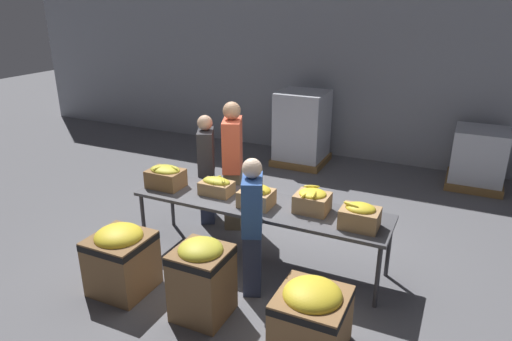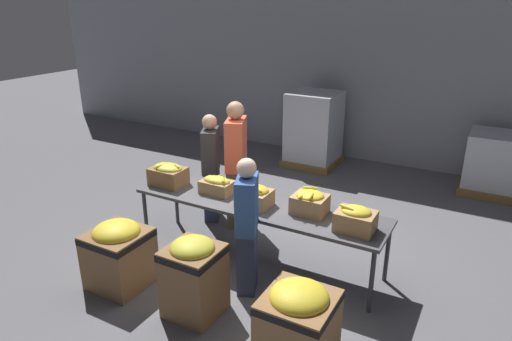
{
  "view_description": "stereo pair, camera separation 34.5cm",
  "coord_description": "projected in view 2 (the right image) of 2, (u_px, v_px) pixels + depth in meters",
  "views": [
    {
      "loc": [
        2.06,
        -4.48,
        3.07
      ],
      "look_at": [
        -0.14,
        0.22,
        1.09
      ],
      "focal_mm": 32.0,
      "sensor_mm": 36.0,
      "label": 1
    },
    {
      "loc": [
        2.37,
        -4.32,
        3.07
      ],
      "look_at": [
        -0.14,
        0.22,
        1.09
      ],
      "focal_mm": 32.0,
      "sensor_mm": 36.0,
      "label": 2
    }
  ],
  "objects": [
    {
      "name": "sorting_table",
      "position": [
        257.0,
        207.0,
        5.44
      ],
      "size": [
        3.12,
        0.76,
        0.77
      ],
      "color": "#4C4C51",
      "rests_on": "ground_plane"
    },
    {
      "name": "donation_bin_2",
      "position": [
        298.0,
        317.0,
        4.1
      ],
      "size": [
        0.63,
        0.63,
        0.7
      ],
      "color": "olive",
      "rests_on": "ground_plane"
    },
    {
      "name": "pallet_stack_0",
      "position": [
        493.0,
        164.0,
        7.51
      ],
      "size": [
        0.91,
        0.91,
        1.01
      ],
      "color": "olive",
      "rests_on": "ground_plane"
    },
    {
      "name": "volunteer_0",
      "position": [
        211.0,
        169.0,
        6.5
      ],
      "size": [
        0.38,
        0.47,
        1.57
      ],
      "rotation": [
        0.0,
        0.0,
        -1.11
      ],
      "color": "#2D3856",
      "rests_on": "ground_plane"
    },
    {
      "name": "banana_box_2",
      "position": [
        255.0,
        195.0,
        5.31
      ],
      "size": [
        0.38,
        0.32,
        0.26
      ],
      "color": "tan",
      "rests_on": "sorting_table"
    },
    {
      "name": "volunteer_1",
      "position": [
        247.0,
        227.0,
        4.87
      ],
      "size": [
        0.35,
        0.46,
        1.55
      ],
      "rotation": [
        0.0,
        0.0,
        1.97
      ],
      "color": "#2D3856",
      "rests_on": "ground_plane"
    },
    {
      "name": "ground_plane",
      "position": [
        257.0,
        259.0,
        5.7
      ],
      "size": [
        30.0,
        30.0,
        0.0
      ],
      "primitive_type": "plane",
      "color": "slate"
    },
    {
      "name": "donation_bin_1",
      "position": [
        194.0,
        274.0,
        4.59
      ],
      "size": [
        0.53,
        0.53,
        0.85
      ],
      "color": "olive",
      "rests_on": "ground_plane"
    },
    {
      "name": "banana_box_4",
      "position": [
        355.0,
        219.0,
        4.75
      ],
      "size": [
        0.4,
        0.31,
        0.29
      ],
      "color": "tan",
      "rests_on": "sorting_table"
    },
    {
      "name": "wall_back",
      "position": [
        370.0,
        58.0,
        8.55
      ],
      "size": [
        16.0,
        0.08,
        4.0
      ],
      "color": "#9399A3",
      "rests_on": "ground_plane"
    },
    {
      "name": "volunteer_2",
      "position": [
        236.0,
        166.0,
        6.29
      ],
      "size": [
        0.4,
        0.53,
        1.79
      ],
      "rotation": [
        0.0,
        0.0,
        -1.18
      ],
      "color": "#6B604C",
      "rests_on": "ground_plane"
    },
    {
      "name": "banana_box_0",
      "position": [
        168.0,
        174.0,
        5.91
      ],
      "size": [
        0.44,
        0.33,
        0.3
      ],
      "color": "olive",
      "rests_on": "sorting_table"
    },
    {
      "name": "banana_box_1",
      "position": [
        217.0,
        185.0,
        5.67
      ],
      "size": [
        0.4,
        0.26,
        0.23
      ],
      "color": "tan",
      "rests_on": "sorting_table"
    },
    {
      "name": "banana_box_3",
      "position": [
        310.0,
        202.0,
        5.14
      ],
      "size": [
        0.38,
        0.35,
        0.28
      ],
      "color": "tan",
      "rests_on": "sorting_table"
    },
    {
      "name": "pallet_stack_1",
      "position": [
        314.0,
        130.0,
        8.72
      ],
      "size": [
        0.97,
        0.97,
        1.41
      ],
      "color": "olive",
      "rests_on": "ground_plane"
    },
    {
      "name": "donation_bin_0",
      "position": [
        119.0,
        252.0,
        5.08
      ],
      "size": [
        0.61,
        0.61,
        0.77
      ],
      "color": "olive",
      "rests_on": "ground_plane"
    }
  ]
}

